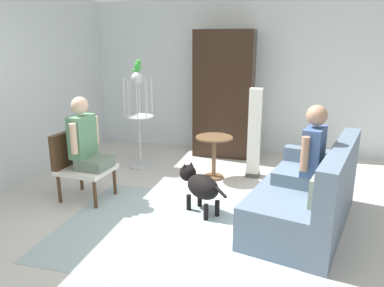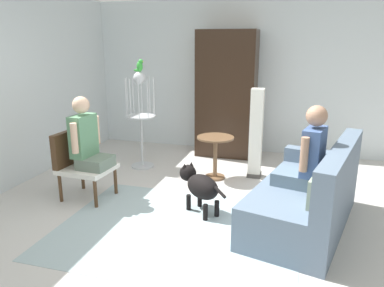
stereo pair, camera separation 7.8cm
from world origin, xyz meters
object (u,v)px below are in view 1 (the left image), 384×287
(dog, at_px, (200,185))
(armoire_cabinet, at_px, (224,94))
(parrot, at_px, (138,66))
(person_on_armchair, at_px, (86,140))
(round_end_table, at_px, (214,150))
(bird_cage_stand, at_px, (139,115))
(column_lamp, at_px, (254,134))
(person_on_couch, at_px, (308,154))
(couch, at_px, (309,196))
(armchair, at_px, (78,161))

(dog, distance_m, armoire_cabinet, 2.49)
(dog, distance_m, parrot, 2.23)
(person_on_armchair, relative_size, round_end_table, 1.41)
(bird_cage_stand, relative_size, parrot, 8.18)
(armoire_cabinet, bearing_deg, column_lamp, -57.38)
(person_on_couch, xyz_separation_m, dog, (-1.16, 0.00, -0.47))
(person_on_couch, relative_size, column_lamp, 0.67)
(couch, bearing_deg, armchair, -179.91)
(armchair, height_order, column_lamp, column_lamp)
(parrot, bearing_deg, column_lamp, 1.94)
(parrot, bearing_deg, dog, -45.46)
(armchair, bearing_deg, armoire_cabinet, 58.69)
(couch, relative_size, person_on_couch, 2.24)
(round_end_table, bearing_deg, person_on_armchair, -140.32)
(armchair, bearing_deg, person_on_couch, -0.16)
(dog, bearing_deg, armoire_cabinet, 93.92)
(parrot, xyz_separation_m, column_lamp, (1.77, 0.06, -0.95))
(person_on_couch, bearing_deg, bird_cage_stand, 151.99)
(person_on_couch, distance_m, armoire_cabinet, 2.73)
(bird_cage_stand, xyz_separation_m, armoire_cabinet, (1.14, 1.06, 0.22))
(armchair, distance_m, column_lamp, 2.49)
(dog, bearing_deg, bird_cage_stand, 134.83)
(person_on_couch, height_order, person_on_armchair, person_on_couch)
(bird_cage_stand, bearing_deg, parrot, 0.00)
(couch, distance_m, armoire_cabinet, 2.83)
(person_on_armchair, xyz_separation_m, armoire_cabinet, (1.29, 2.37, 0.29))
(couch, height_order, bird_cage_stand, bird_cage_stand)
(person_on_armchair, bearing_deg, column_lamp, 35.51)
(couch, distance_m, dog, 1.22)
(bird_cage_stand, distance_m, armoire_cabinet, 1.57)
(couch, relative_size, armoire_cabinet, 0.92)
(armchair, height_order, bird_cage_stand, bird_cage_stand)
(parrot, bearing_deg, armoire_cabinet, 43.11)
(armchair, height_order, parrot, parrot)
(person_on_armchair, height_order, armoire_cabinet, armoire_cabinet)
(person_on_armchair, relative_size, parrot, 4.82)
(couch, xyz_separation_m, parrot, (-2.51, 1.30, 1.27))
(armchair, distance_m, armoire_cabinet, 2.83)
(person_on_armchair, bearing_deg, round_end_table, 39.68)
(person_on_couch, bearing_deg, column_lamp, 116.63)
(couch, relative_size, dog, 2.96)
(dog, bearing_deg, column_lamp, 70.88)
(round_end_table, bearing_deg, person_on_couch, -42.66)
(person_on_armchair, height_order, bird_cage_stand, bird_cage_stand)
(person_on_armchair, distance_m, round_end_table, 1.83)
(person_on_armchair, height_order, dog, person_on_armchair)
(person_on_couch, bearing_deg, armchair, 179.84)
(column_lamp, bearing_deg, armoire_cabinet, 122.62)
(armchair, bearing_deg, couch, 0.09)
(column_lamp, bearing_deg, dog, -109.12)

